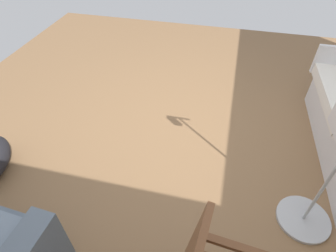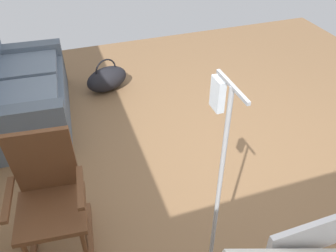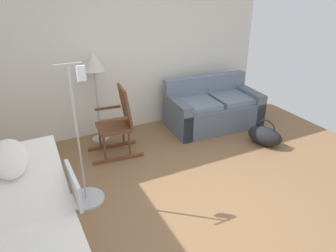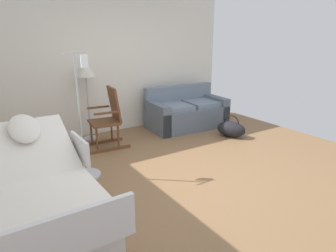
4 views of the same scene
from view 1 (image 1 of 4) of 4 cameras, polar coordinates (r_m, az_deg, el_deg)
name	(u,v)px [view 1 (image 1 of 4)]	position (r m, az deg, el deg)	size (l,w,h in m)	color
ground_plane	(187,141)	(3.05, 4.00, -3.09)	(6.33, 6.33, 0.00)	olive
iv_pole	(312,204)	(2.54, 27.59, -14.05)	(0.44, 0.44, 1.69)	#B2B5BA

